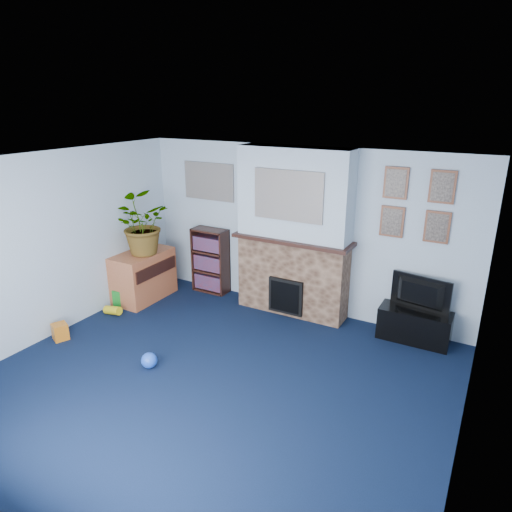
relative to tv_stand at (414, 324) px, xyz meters
The scene contains 26 objects.
floor 2.69m from the tv_stand, 130.89° to the right, with size 5.00×4.50×0.01m, color #0D1934.
ceiling 3.46m from the tv_stand, 130.89° to the right, with size 5.00×4.50×0.01m, color white.
wall_back 2.02m from the tv_stand, behind, with size 5.00×0.04×2.40m, color silver.
wall_front 4.73m from the tv_stand, 112.33° to the right, with size 5.00×0.04×2.40m, color silver.
wall_left 4.82m from the tv_stand, 154.51° to the right, with size 0.04×4.50×2.40m, color silver.
wall_right 2.37m from the tv_stand, 69.91° to the right, with size 0.04×4.50×2.40m, color silver.
chimney_breast 2.00m from the tv_stand, behind, with size 1.72×0.50×2.40m.
collage_main 2.35m from the tv_stand, behind, with size 1.00×0.03×0.68m, color gray.
collage_left 3.66m from the tv_stand, behind, with size 0.90×0.03×0.58m, color gray.
portrait_tl 1.84m from the tv_stand, 156.39° to the left, with size 0.30×0.03×0.40m, color brown.
portrait_tr 1.79m from the tv_stand, 65.19° to the left, with size 0.30×0.03×0.40m, color brown.
portrait_bl 1.37m from the tv_stand, 156.39° to the left, with size 0.30×0.03×0.40m, color brown.
portrait_br 1.29m from the tv_stand, 65.19° to the left, with size 0.30×0.03×0.40m, color brown.
tv_stand is the anchor object (origin of this frame).
television 0.42m from the tv_stand, 90.00° to the left, with size 0.76×0.10×0.44m, color black.
bookshelf 3.25m from the tv_stand, behind, with size 0.58×0.28×1.05m.
sideboard 4.06m from the tv_stand, behind, with size 0.54×0.97×0.76m, color #B7613A.
potted_plant 4.14m from the tv_stand, 169.47° to the right, with size 0.83×0.72×0.92m, color #26661E.
mantel_clock 2.02m from the tv_stand, behind, with size 0.10×0.06×0.14m, color gold.
mantel_candle 1.73m from the tv_stand, behind, with size 0.05×0.05×0.17m, color #B2BFC6.
mantel_teddy 2.49m from the tv_stand, behind, with size 0.14×0.14×0.14m, color gray.
mantel_can 1.45m from the tv_stand, behind, with size 0.06×0.06×0.12m, color orange.
green_crate 4.16m from the tv_stand, 165.66° to the right, with size 0.34×0.27×0.27m, color #198C26.
toy_ball 3.38m from the tv_stand, 139.86° to the right, with size 0.19×0.19×0.19m, color blue.
toy_block 4.63m from the tv_stand, 151.21° to the right, with size 0.18×0.18×0.22m, color orange.
toy_tube 4.22m from the tv_stand, 161.02° to the right, with size 0.13×0.13×0.27m, color yellow.
Camera 1 is at (2.53, -3.60, 3.00)m, focal length 32.00 mm.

